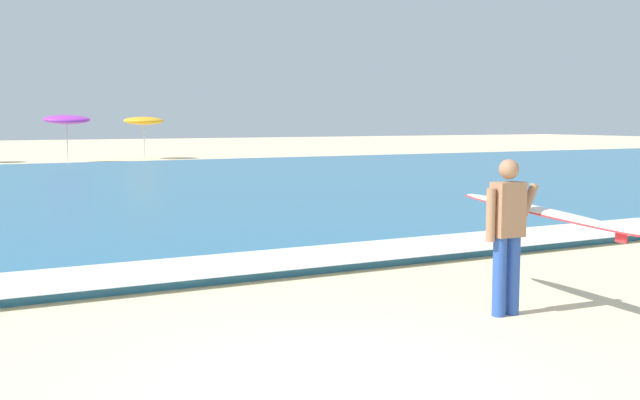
{
  "coord_description": "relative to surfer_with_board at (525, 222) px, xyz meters",
  "views": [
    {
      "loc": [
        -2.93,
        -5.31,
        2.16
      ],
      "look_at": [
        1.76,
        3.56,
        1.1
      ],
      "focal_mm": 42.97,
      "sensor_mm": 36.0,
      "label": 1
    }
  ],
  "objects": [
    {
      "name": "surfer_with_board",
      "position": [
        0.0,
        0.0,
        0.0
      ],
      "size": [
        0.98,
        2.95,
        1.73
      ],
      "color": "#284CA3",
      "rests_on": "ground"
    },
    {
      "name": "ground_plane",
      "position": [
        -3.0,
        -1.04,
        -1.03
      ],
      "size": [
        160.0,
        160.0,
        0.0
      ],
      "primitive_type": "plane",
      "color": "beige"
    },
    {
      "name": "sea",
      "position": [
        -3.0,
        16.97,
        -0.96
      ],
      "size": [
        120.0,
        28.0,
        0.14
      ],
      "primitive_type": "cube",
      "color": "teal",
      "rests_on": "ground"
    },
    {
      "name": "beach_umbrella_5",
      "position": [
        5.19,
        35.35,
        1.06
      ],
      "size": [
        2.16,
        2.17,
        2.35
      ],
      "color": "beige",
      "rests_on": "ground"
    },
    {
      "name": "surf_foam",
      "position": [
        -3.0,
        3.57,
        -0.89
      ],
      "size": [
        120.0,
        1.59,
        0.01
      ],
      "primitive_type": "cube",
      "color": "white",
      "rests_on": "sea"
    },
    {
      "name": "beach_umbrella_4",
      "position": [
        0.76,
        33.24,
        1.13
      ],
      "size": [
        2.26,
        2.29,
        2.46
      ],
      "color": "beige",
      "rests_on": "ground"
    }
  ]
}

